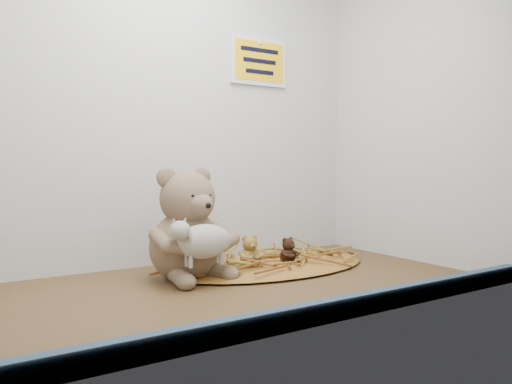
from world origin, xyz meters
TOP-DOWN VIEW (x-y plane):
  - alcove_shell at (0.00, 9.00)cm, footprint 120.40×60.20cm
  - front_rail at (0.00, -28.80)cm, footprint 119.28×2.20cm
  - straw_bed at (22.01, 12.10)cm, footprint 54.59×31.70cm
  - main_teddy at (-0.51, 12.36)cm, footprint 23.39×24.35cm
  - toy_lamb at (-0.51, 3.26)cm, footprint 15.82×9.65cm
  - mini_teddy_tan at (16.88, 13.07)cm, footprint 7.13×7.40cm
  - mini_teddy_brown at (27.14, 11.12)cm, footprint 6.16×6.40cm
  - wall_sign at (30.00, 29.40)cm, footprint 16.00×1.20cm

SIDE VIEW (x-z plane):
  - straw_bed at x=22.01cm, z-range 0.00..1.06cm
  - front_rail at x=0.00cm, z-range 0.00..3.60cm
  - mini_teddy_brown at x=27.14cm, z-range 1.06..7.59cm
  - mini_teddy_tan at x=16.88cm, z-range 1.06..8.63cm
  - toy_lamb at x=-0.51cm, z-range 4.56..14.78cm
  - main_teddy at x=-0.51cm, z-range 0.00..25.40cm
  - alcove_shell at x=0.00cm, z-range -0.20..90.20cm
  - wall_sign at x=30.00cm, z-range 49.50..60.50cm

